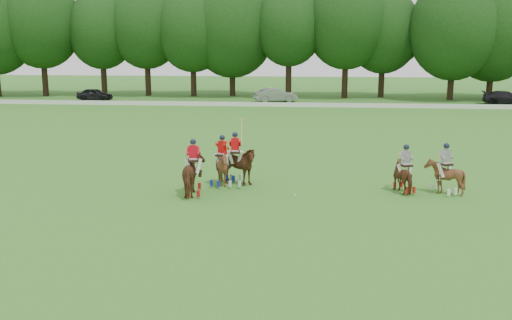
# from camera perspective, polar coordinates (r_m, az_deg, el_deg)

# --- Properties ---
(ground) EXTENTS (180.00, 180.00, 0.00)m
(ground) POSITION_cam_1_polar(r_m,az_deg,el_deg) (21.61, -1.73, -5.89)
(ground) COLOR #286A1E
(ground) RESTS_ON ground
(tree_line) EXTENTS (117.98, 14.32, 14.75)m
(tree_line) POSITION_cam_1_polar(r_m,az_deg,el_deg) (68.54, 3.59, 13.13)
(tree_line) COLOR black
(tree_line) RESTS_ON ground
(boundary_rail) EXTENTS (120.00, 0.10, 0.44)m
(boundary_rail) POSITION_cam_1_polar(r_m,az_deg,el_deg) (58.83, 2.90, 5.56)
(boundary_rail) COLOR white
(boundary_rail) RESTS_ON ground
(car_left) EXTENTS (4.17, 2.06, 1.37)m
(car_left) POSITION_cam_1_polar(r_m,az_deg,el_deg) (67.77, -15.82, 6.34)
(car_left) COLOR black
(car_left) RESTS_ON ground
(car_mid) EXTENTS (4.96, 3.10, 1.54)m
(car_mid) POSITION_cam_1_polar(r_m,az_deg,el_deg) (63.31, 1.97, 6.51)
(car_mid) COLOR gray
(car_mid) RESTS_ON ground
(car_right) EXTENTS (5.12, 2.79, 1.41)m
(car_right) POSITION_cam_1_polar(r_m,az_deg,el_deg) (66.53, 23.74, 5.72)
(car_right) COLOR black
(car_right) RESTS_ON ground
(polo_red_a) EXTENTS (1.35, 2.22, 2.46)m
(polo_red_a) POSITION_cam_1_polar(r_m,az_deg,el_deg) (24.85, -6.25, -1.44)
(polo_red_a) COLOR #4C2914
(polo_red_a) RESTS_ON ground
(polo_red_b) EXTENTS (1.93, 1.69, 3.03)m
(polo_red_b) POSITION_cam_1_polar(r_m,az_deg,el_deg) (26.37, -2.09, -0.58)
(polo_red_b) COLOR #4C2914
(polo_red_b) RESTS_ON ground
(polo_red_c) EXTENTS (1.87, 1.95, 2.37)m
(polo_red_c) POSITION_cam_1_polar(r_m,az_deg,el_deg) (26.35, -3.37, -0.74)
(polo_red_c) COLOR #4C2914
(polo_red_c) RESTS_ON ground
(polo_stripe_a) EXTENTS (1.35, 1.85, 2.15)m
(polo_stripe_a) POSITION_cam_1_polar(r_m,az_deg,el_deg) (25.98, 14.66, -1.50)
(polo_stripe_a) COLOR #4C2914
(polo_stripe_a) RESTS_ON ground
(polo_stripe_b) EXTENTS (1.73, 1.80, 2.25)m
(polo_stripe_b) POSITION_cam_1_polar(r_m,az_deg,el_deg) (26.20, 18.33, -1.52)
(polo_stripe_b) COLOR #4C2914
(polo_stripe_b) RESTS_ON ground
(polo_ball) EXTENTS (0.09, 0.09, 0.09)m
(polo_ball) POSITION_cam_1_polar(r_m,az_deg,el_deg) (24.72, 3.95, -3.53)
(polo_ball) COLOR white
(polo_ball) RESTS_ON ground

